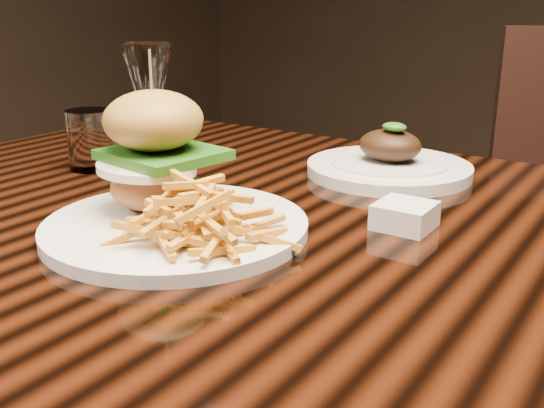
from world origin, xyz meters
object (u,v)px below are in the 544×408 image
Objects in this scene: burger_plate at (171,188)px; far_dish at (389,164)px; dining_table at (373,296)px; wine_glass at (149,81)px.

burger_plate is 1.22× the size of far_dish.
dining_table is 6.36× the size of far_dish.
far_dish is at bearing 94.57° from burger_plate.
dining_table is at bearing -4.37° from wine_glass.
far_dish is at bearing 39.00° from wine_glass.
burger_plate is at bearing -40.64° from wine_glass.
wine_glass is (-0.17, 0.15, 0.10)m from burger_plate.
far_dish is (0.11, 0.37, -0.04)m from burger_plate.
burger_plate is 0.24m from wine_glass.
wine_glass is at bearing -141.00° from far_dish.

